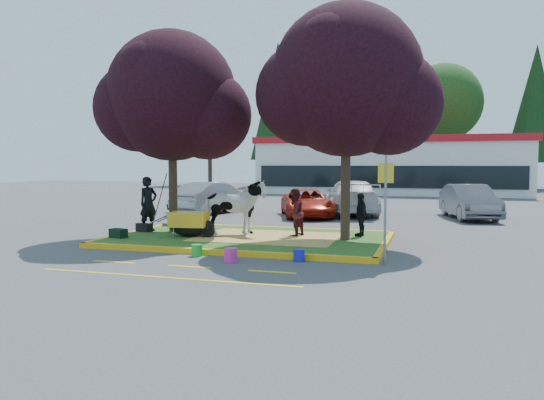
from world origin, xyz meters
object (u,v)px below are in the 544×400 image
(handler, at_px, (148,204))
(wheelbarrow, at_px, (189,220))
(bucket_green, at_px, (197,250))
(car_black, at_px, (199,199))
(bucket_pink, at_px, (230,255))
(bucket_blue, at_px, (299,255))
(sign_post, at_px, (385,197))
(calf, at_px, (190,227))
(car_silver, at_px, (213,197))
(cow, at_px, (232,208))

(handler, xyz_separation_m, wheelbarrow, (1.93, -0.93, -0.37))
(handler, relative_size, bucket_green, 5.95)
(handler, height_order, car_black, handler)
(bucket_pink, relative_size, bucket_blue, 1.15)
(sign_post, height_order, bucket_pink, sign_post)
(calf, bearing_deg, car_silver, 113.18)
(car_silver, bearing_deg, calf, 123.73)
(wheelbarrow, relative_size, sign_post, 0.79)
(bucket_green, bearing_deg, car_black, 114.55)
(calf, distance_m, handler, 2.10)
(calf, distance_m, bucket_blue, 4.67)
(bucket_blue, distance_m, car_black, 14.43)
(cow, bearing_deg, car_silver, 2.99)
(bucket_pink, bearing_deg, wheelbarrow, 131.38)
(sign_post, xyz_separation_m, car_silver, (-9.04, 10.86, -0.85))
(wheelbarrow, xyz_separation_m, car_silver, (-3.03, 8.82, 0.07))
(calf, xyz_separation_m, car_silver, (-2.96, 8.64, 0.32))
(bucket_green, distance_m, bucket_pink, 1.28)
(cow, distance_m, car_silver, 9.12)
(car_black, height_order, car_silver, car_silver)
(car_black, bearing_deg, cow, -40.53)
(bucket_green, relative_size, bucket_blue, 1.01)
(cow, relative_size, sign_post, 0.79)
(bucket_green, bearing_deg, bucket_blue, 1.02)
(bucket_pink, bearing_deg, bucket_green, 154.10)
(bucket_pink, height_order, car_black, car_black)
(sign_post, bearing_deg, bucket_green, -171.40)
(calf, xyz_separation_m, bucket_green, (1.35, -2.36, -0.28))
(bucket_blue, xyz_separation_m, car_black, (-8.15, 11.89, 0.46))
(cow, bearing_deg, sign_post, -143.51)
(calf, height_order, car_silver, car_silver)
(bucket_blue, bearing_deg, calf, 150.20)
(handler, height_order, bucket_pink, handler)
(wheelbarrow, distance_m, bucket_blue, 4.54)
(cow, relative_size, bucket_pink, 5.93)
(car_black, xyz_separation_m, car_silver, (1.15, -0.93, 0.14))
(calf, xyz_separation_m, car_black, (-4.11, 9.58, 0.17))
(handler, bearing_deg, wheelbarrow, -89.81)
(handler, bearing_deg, bucket_blue, -91.60)
(calf, bearing_deg, bucket_green, -56.06)
(bucket_blue, relative_size, car_silver, 0.07)
(sign_post, height_order, car_black, sign_post)
(wheelbarrow, relative_size, bucket_pink, 5.91)
(calf, xyz_separation_m, bucket_pink, (2.49, -2.92, -0.26))
(bucket_green, bearing_deg, wheelbarrow, 120.16)
(cow, relative_size, bucket_green, 6.76)
(car_black, bearing_deg, calf, -47.71)
(bucket_green, bearing_deg, handler, 135.79)
(bucket_blue, relative_size, car_black, 0.08)
(sign_post, bearing_deg, wheelbarrow, 168.06)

